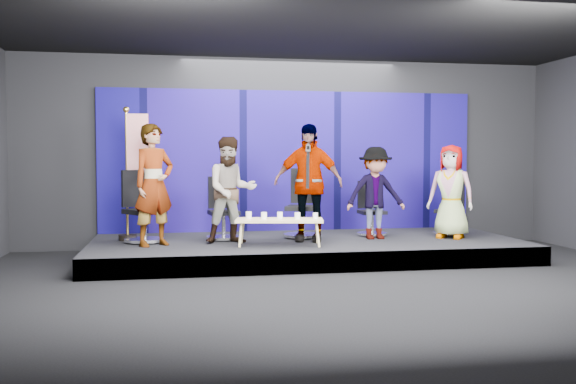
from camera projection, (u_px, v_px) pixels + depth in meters
The scene contains 21 objects.
ground at pixel (347, 287), 8.18m from camera, with size 10.00×10.00×0.00m, color black.
room_walls at pixel (348, 96), 8.05m from camera, with size 10.02×8.02×3.51m.
riser at pixel (306, 249), 10.63m from camera, with size 7.00×3.00×0.30m, color black.
backdrop at pixel (291, 161), 11.98m from camera, with size 7.00×0.08×2.60m, color #0A0757.
chair_a at pixel (142, 219), 10.28m from camera, with size 0.91×0.91×1.16m.
panelist_a at pixel (154, 185), 9.82m from camera, with size 0.69×0.45×1.88m, color black.
chair_b at pixel (223, 219), 10.65m from camera, with size 0.65×0.65×1.04m.
panelist_b at pixel (231, 190), 10.15m from camera, with size 0.82×0.64×1.69m, color black.
chair_c at pixel (303, 215), 10.92m from camera, with size 0.85×0.85×1.18m.
panelist_c at pixel (308, 183), 10.39m from camera, with size 1.12×0.46×1.91m, color black.
chair_d at pixel (371, 218), 11.21m from camera, with size 0.54×0.54×0.95m.
panelist_d at pixel (375, 193), 10.69m from camera, with size 0.99×0.57×1.54m, color black.
chair_e at pixel (450, 217), 11.31m from camera, with size 0.77×0.77×0.97m.
panelist_e at pixel (451, 191), 10.81m from camera, with size 0.77×0.50×1.58m, color black.
coffee_table at pixel (279, 221), 9.91m from camera, with size 1.42×0.80×0.41m.
mug_a at pixel (249, 215), 9.96m from camera, with size 0.09×0.09×0.11m, color white.
mug_b at pixel (264, 216), 9.86m from camera, with size 0.09×0.09×0.11m, color white.
mug_c at pixel (280, 215), 9.96m from camera, with size 0.09×0.09×0.10m, color white.
mug_d at pixel (297, 216), 9.87m from camera, with size 0.09×0.09×0.10m, color white.
mug_e at pixel (315, 216), 9.95m from camera, with size 0.08×0.08×0.09m, color white.
flag_stand at pixel (134, 170), 10.48m from camera, with size 0.50×0.29×2.19m.
Camera 1 is at (-2.17, -7.84, 1.65)m, focal length 40.00 mm.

